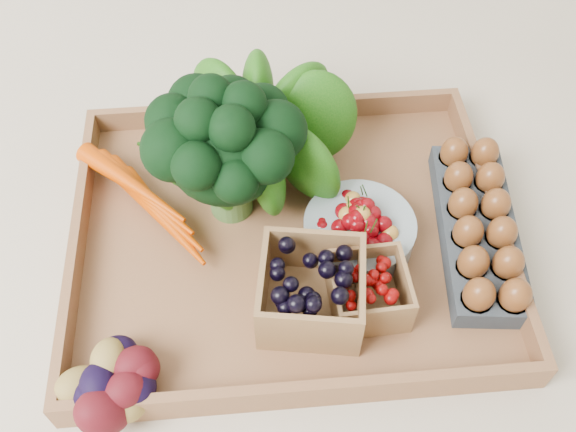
{
  "coord_description": "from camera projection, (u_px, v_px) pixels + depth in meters",
  "views": [
    {
      "loc": [
        -0.04,
        -0.48,
        0.71
      ],
      "look_at": [
        0.0,
        0.0,
        0.06
      ],
      "focal_mm": 40.0,
      "sensor_mm": 36.0,
      "label": 1
    }
  ],
  "objects": [
    {
      "name": "ground",
      "position": [
        288.0,
        243.0,
        0.85
      ],
      "size": [
        4.0,
        4.0,
        0.0
      ],
      "primitive_type": "plane",
      "color": "beige",
      "rests_on": "ground"
    },
    {
      "name": "tray",
      "position": [
        288.0,
        240.0,
        0.85
      ],
      "size": [
        0.55,
        0.45,
        0.01
      ],
      "primitive_type": "cube",
      "color": "#8D5E3B",
      "rests_on": "ground"
    },
    {
      "name": "carrots",
      "position": [
        145.0,
        197.0,
        0.85
      ],
      "size": [
        0.2,
        0.14,
        0.05
      ],
      "primitive_type": null,
      "color": "#D04100",
      "rests_on": "tray"
    },
    {
      "name": "lettuce",
      "position": [
        257.0,
        122.0,
        0.85
      ],
      "size": [
        0.17,
        0.17,
        0.17
      ],
      "primitive_type": "sphere",
      "color": "#104C0B",
      "rests_on": "tray"
    },
    {
      "name": "broccoli",
      "position": [
        228.0,
        171.0,
        0.81
      ],
      "size": [
        0.19,
        0.19,
        0.15
      ],
      "primitive_type": null,
      "color": "black",
      "rests_on": "tray"
    },
    {
      "name": "cherry_bowl",
      "position": [
        359.0,
        232.0,
        0.82
      ],
      "size": [
        0.14,
        0.14,
        0.04
      ],
      "primitive_type": "cylinder",
      "color": "#8C9EA5",
      "rests_on": "tray"
    },
    {
      "name": "egg_carton",
      "position": [
        477.0,
        230.0,
        0.83
      ],
      "size": [
        0.12,
        0.27,
        0.03
      ],
      "primitive_type": "cube",
      "rotation": [
        0.0,
        0.0,
        -0.11
      ],
      "color": "#333941",
      "rests_on": "tray"
    },
    {
      "name": "potatoes",
      "position": [
        116.0,
        374.0,
        0.69
      ],
      "size": [
        0.13,
        0.13,
        0.08
      ],
      "primitive_type": null,
      "color": "#420A10",
      "rests_on": "tray"
    },
    {
      "name": "punnet_blackberry",
      "position": [
        311.0,
        291.0,
        0.75
      ],
      "size": [
        0.14,
        0.14,
        0.08
      ],
      "primitive_type": "cube",
      "rotation": [
        0.0,
        0.0,
        -0.16
      ],
      "color": "black",
      "rests_on": "tray"
    },
    {
      "name": "punnet_raspberry",
      "position": [
        368.0,
        291.0,
        0.76
      ],
      "size": [
        0.09,
        0.09,
        0.06
      ],
      "primitive_type": "cube",
      "rotation": [
        0.0,
        0.0,
        0.05
      ],
      "color": "#6A0504",
      "rests_on": "tray"
    }
  ]
}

